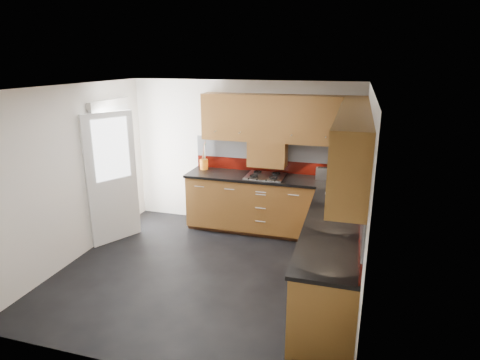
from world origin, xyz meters
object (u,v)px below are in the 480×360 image
(gas_hob, at_px, (265,176))
(utensil_pot, at_px, (204,163))
(toaster, at_px, (324,173))
(food_processor, at_px, (341,190))

(gas_hob, xyz_separation_m, utensil_pot, (-1.09, 0.17, 0.09))
(toaster, distance_m, food_processor, 0.97)
(gas_hob, xyz_separation_m, food_processor, (1.19, -0.76, 0.12))
(gas_hob, bearing_deg, utensil_pot, 170.94)
(utensil_pot, xyz_separation_m, toaster, (1.98, -0.01, -0.02))
(utensil_pot, bearing_deg, gas_hob, -9.06)
(gas_hob, height_order, toaster, toaster)
(food_processor, bearing_deg, gas_hob, 147.22)
(food_processor, bearing_deg, toaster, 107.76)
(utensil_pot, height_order, toaster, utensil_pot)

